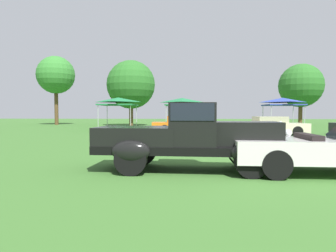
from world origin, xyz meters
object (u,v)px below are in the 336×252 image
at_px(feature_pickup_truck, 189,136).
at_px(canopy_tent_right_field, 283,101).
at_px(show_car_orange, 183,125).
at_px(neighbor_convertible, 332,150).
at_px(canopy_tent_left_field, 118,101).
at_px(show_car_cream, 272,126).
at_px(canopy_tent_center_field, 182,101).

distance_m(feature_pickup_truck, canopy_tent_right_field, 19.89).
xyz_separation_m(feature_pickup_truck, show_car_orange, (-0.42, 12.97, -0.27)).
height_order(neighbor_convertible, canopy_tent_right_field, canopy_tent_right_field).
bearing_deg(neighbor_convertible, feature_pickup_truck, 177.70).
bearing_deg(canopy_tent_right_field, show_car_orange, -148.13).
relative_size(canopy_tent_left_field, canopy_tent_right_field, 0.99).
bearing_deg(show_car_cream, canopy_tent_left_field, 154.49).
bearing_deg(canopy_tent_center_field, show_car_orange, -87.90).
distance_m(canopy_tent_left_field, canopy_tent_right_field, 13.90).
xyz_separation_m(show_car_orange, show_car_cream, (5.60, -1.59, -0.00)).
bearing_deg(canopy_tent_center_field, feature_pickup_truck, -88.06).
bearing_deg(show_car_cream, show_car_orange, 164.18).
distance_m(show_car_orange, show_car_cream, 5.82).
relative_size(neighbor_convertible, show_car_orange, 1.04).
distance_m(neighbor_convertible, canopy_tent_center_field, 18.48).
distance_m(feature_pickup_truck, neighbor_convertible, 3.43).
height_order(neighbor_convertible, canopy_tent_left_field, canopy_tent_left_field).
height_order(show_car_cream, canopy_tent_left_field, canopy_tent_left_field).
xyz_separation_m(show_car_orange, canopy_tent_right_field, (8.36, 5.20, 1.82)).
height_order(feature_pickup_truck, canopy_tent_right_field, canopy_tent_right_field).
relative_size(feature_pickup_truck, canopy_tent_center_field, 1.68).
xyz_separation_m(neighbor_convertible, show_car_orange, (-3.84, 13.10, 0.02)).
distance_m(show_car_cream, canopy_tent_center_field, 8.83).
relative_size(neighbor_convertible, canopy_tent_center_field, 1.64).
bearing_deg(feature_pickup_truck, canopy_tent_center_field, 91.94).
xyz_separation_m(show_car_orange, canopy_tent_left_field, (-5.45, 3.69, 1.82)).
bearing_deg(feature_pickup_truck, neighbor_convertible, -2.30).
bearing_deg(canopy_tent_left_field, neighbor_convertible, -61.06).
height_order(neighbor_convertible, show_car_cream, neighbor_convertible).
height_order(feature_pickup_truck, show_car_orange, feature_pickup_truck).
bearing_deg(canopy_tent_left_field, canopy_tent_center_field, 12.33).
distance_m(show_car_cream, canopy_tent_left_field, 12.38).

